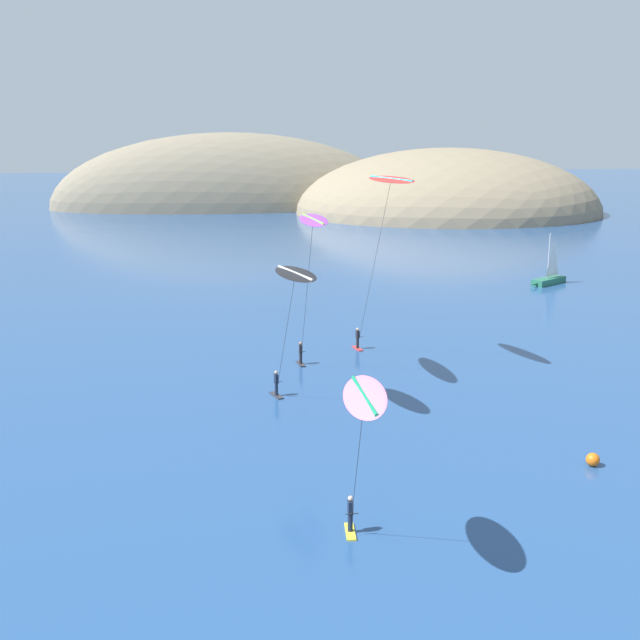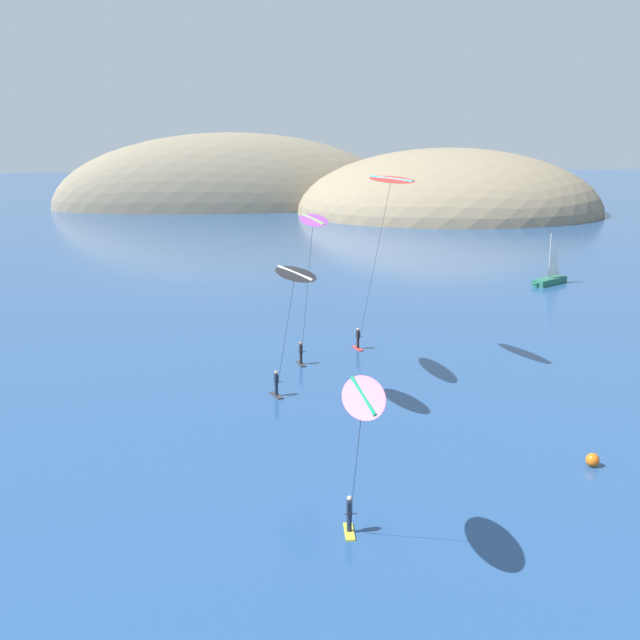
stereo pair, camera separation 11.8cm
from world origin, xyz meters
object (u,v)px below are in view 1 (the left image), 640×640
kitesurfer_pink (363,407)px  kitesurfer_black (293,283)px  sailboat_near (547,279)px  kitesurfer_red (388,195)px  kitesurfer_purple (312,231)px  marker_buoy (593,460)px

kitesurfer_pink → kitesurfer_black: bearing=93.0°
kitesurfer_pink → kitesurfer_black: 17.97m
sailboat_near → kitesurfer_black: kitesurfer_black is taller
kitesurfer_red → sailboat_near: bearing=49.0°
kitesurfer_purple → kitesurfer_red: bearing=28.8°
kitesurfer_black → kitesurfer_red: 12.65m
kitesurfer_black → kitesurfer_red: kitesurfer_red is taller
kitesurfer_black → marker_buoy: kitesurfer_black is taller
sailboat_near → kitesurfer_black: (-31.75, -36.97, 7.33)m
sailboat_near → kitesurfer_black: size_ratio=0.64×
kitesurfer_red → kitesurfer_purple: size_ratio=1.20×
kitesurfer_red → kitesurfer_purple: kitesurfer_red is taller
kitesurfer_red → kitesurfer_purple: 6.86m
sailboat_near → kitesurfer_purple: 44.15m
kitesurfer_pink → marker_buoy: 16.70m
sailboat_near → kitesurfer_pink: size_ratio=0.76×
kitesurfer_purple → kitesurfer_pink: bearing=-92.1°
kitesurfer_pink → kitesurfer_black: kitesurfer_black is taller
kitesurfer_pink → kitesurfer_red: size_ratio=0.55×
kitesurfer_black → marker_buoy: size_ratio=12.68×
kitesurfer_pink → kitesurfer_purple: 24.20m
kitesurfer_black → marker_buoy: 19.25m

